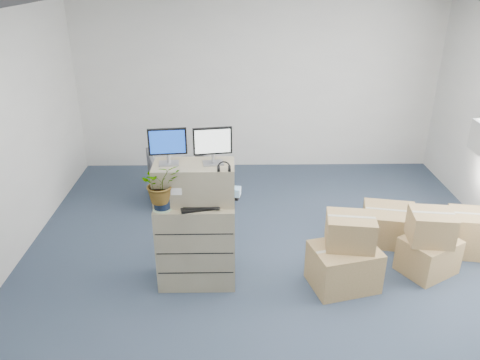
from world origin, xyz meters
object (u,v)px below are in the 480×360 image
(filing_cabinet_lower, at_px, (197,242))
(monitor_left, at_px, (168,144))
(office_chair, at_px, (178,173))
(water_bottle, at_px, (201,192))
(potted_plant, at_px, (161,188))
(monitor_right, at_px, (213,144))
(keyboard, at_px, (201,207))

(filing_cabinet_lower, distance_m, monitor_left, 1.15)
(office_chair, bearing_deg, water_bottle, 86.13)
(monitor_left, bearing_deg, potted_plant, -115.88)
(potted_plant, relative_size, office_chair, 0.64)
(potted_plant, bearing_deg, monitor_right, 20.15)
(filing_cabinet_lower, bearing_deg, keyboard, -60.15)
(monitor_right, bearing_deg, potted_plant, -168.32)
(monitor_left, xyz_separation_m, office_chair, (-0.16, 1.98, -1.19))
(monitor_right, distance_m, potted_plant, 0.68)
(monitor_right, bearing_deg, office_chair, 98.81)
(filing_cabinet_lower, height_order, monitor_right, monitor_right)
(potted_plant, distance_m, office_chair, 2.31)
(monitor_left, relative_size, office_chair, 0.46)
(monitor_right, relative_size, water_bottle, 1.76)
(filing_cabinet_lower, relative_size, monitor_left, 2.51)
(filing_cabinet_lower, xyz_separation_m, water_bottle, (0.07, 0.01, 0.60))
(potted_plant, bearing_deg, keyboard, 2.65)
(filing_cabinet_lower, bearing_deg, office_chair, 101.38)
(office_chair, bearing_deg, monitor_right, 89.98)
(filing_cabinet_lower, xyz_separation_m, keyboard, (0.07, -0.12, 0.50))
(filing_cabinet_lower, height_order, keyboard, keyboard)
(office_chair, bearing_deg, potted_plant, 75.24)
(monitor_right, relative_size, keyboard, 0.94)
(office_chair, bearing_deg, filing_cabinet_lower, 84.25)
(filing_cabinet_lower, relative_size, office_chair, 1.17)
(monitor_right, distance_m, keyboard, 0.66)
(water_bottle, xyz_separation_m, potted_plant, (-0.39, -0.15, 0.13))
(keyboard, xyz_separation_m, potted_plant, (-0.39, -0.02, 0.23))
(monitor_right, relative_size, office_chair, 0.47)
(monitor_left, bearing_deg, keyboard, -34.68)
(monitor_left, bearing_deg, office_chair, 88.38)
(monitor_right, height_order, keyboard, monitor_right)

